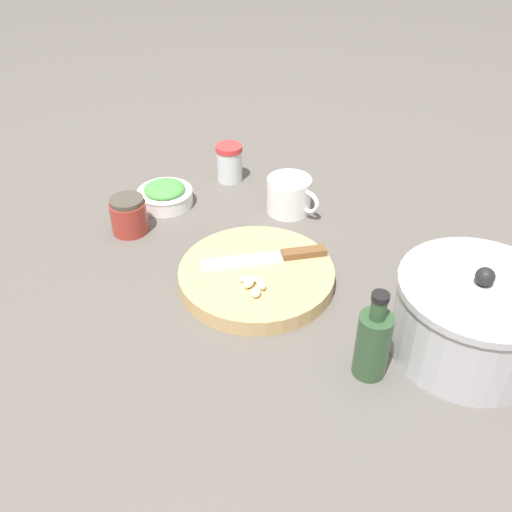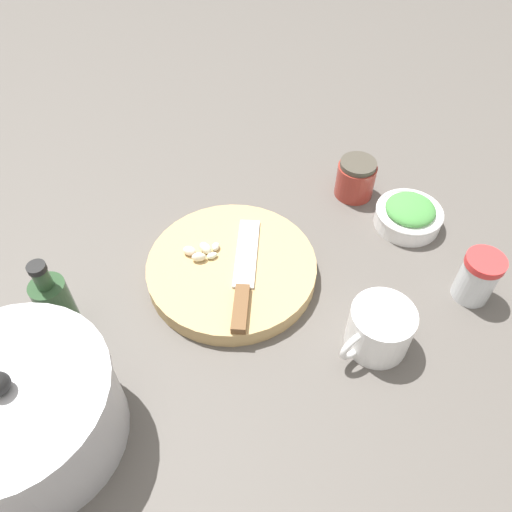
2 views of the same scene
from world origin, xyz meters
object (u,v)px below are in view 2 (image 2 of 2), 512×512
at_px(garlic_cloves, 202,251).
at_px(herb_bowl, 409,215).
at_px(honey_jar, 356,178).
at_px(oil_bottle, 57,306).
at_px(cutting_board, 232,269).
at_px(chef_knife, 244,278).
at_px(coffee_mug, 379,329).
at_px(stock_pot, 23,414).
at_px(spice_jar, 478,277).

distance_m(garlic_cloves, herb_bowl, 0.38).
bearing_deg(herb_bowl, honey_jar, -46.24).
relative_size(garlic_cloves, herb_bowl, 0.53).
bearing_deg(honey_jar, herb_bowl, 133.76).
height_order(garlic_cloves, oil_bottle, oil_bottle).
distance_m(cutting_board, oil_bottle, 0.27).
xyz_separation_m(honey_jar, oil_bottle, (0.49, 0.29, 0.02)).
relative_size(chef_knife, herb_bowl, 1.92).
relative_size(garlic_cloves, honey_jar, 0.85).
xyz_separation_m(garlic_cloves, coffee_mug, (-0.26, 0.16, 0.00)).
relative_size(honey_jar, oil_bottle, 0.50).
relative_size(herb_bowl, coffee_mug, 1.07).
distance_m(coffee_mug, stock_pot, 0.48).
height_order(garlic_cloves, herb_bowl, herb_bowl).
xyz_separation_m(herb_bowl, oil_bottle, (0.57, 0.20, 0.04)).
bearing_deg(oil_bottle, cutting_board, -158.87).
bearing_deg(honey_jar, oil_bottle, 30.89).
bearing_deg(coffee_mug, herb_bowl, -113.38).
xyz_separation_m(herb_bowl, honey_jar, (0.08, -0.09, 0.01)).
distance_m(garlic_cloves, oil_bottle, 0.24).
relative_size(cutting_board, coffee_mug, 2.47).
bearing_deg(cutting_board, chef_knife, 118.38).
distance_m(cutting_board, herb_bowl, 0.34).
relative_size(cutting_board, honey_jar, 3.68).
relative_size(oil_bottle, stock_pot, 0.63).
bearing_deg(herb_bowl, stock_pot, 32.73).
xyz_separation_m(cutting_board, oil_bottle, (0.25, 0.10, 0.05)).
height_order(cutting_board, spice_jar, spice_jar).
xyz_separation_m(spice_jar, coffee_mug, (0.17, 0.08, -0.01)).
distance_m(herb_bowl, stock_pot, 0.68).
bearing_deg(stock_pot, cutting_board, -134.24).
xyz_separation_m(herb_bowl, spice_jar, (-0.06, 0.16, 0.02)).
bearing_deg(honey_jar, garlic_cloves, 31.47).
bearing_deg(stock_pot, herb_bowl, -147.27).
bearing_deg(cutting_board, spice_jar, 171.81).
bearing_deg(spice_jar, garlic_cloves, -9.93).
bearing_deg(spice_jar, oil_bottle, 3.80).
relative_size(cutting_board, chef_knife, 1.20).
bearing_deg(spice_jar, chef_knife, -3.00).
bearing_deg(garlic_cloves, coffee_mug, 148.39).
bearing_deg(herb_bowl, coffee_mug, 66.62).
height_order(chef_knife, spice_jar, spice_jar).
bearing_deg(cutting_board, coffee_mug, 146.57).
distance_m(cutting_board, stock_pot, 0.37).
height_order(coffee_mug, oil_bottle, oil_bottle).
height_order(spice_jar, stock_pot, stock_pot).
bearing_deg(cutting_board, garlic_cloves, -22.81).
bearing_deg(honey_jar, spice_jar, 120.60).
distance_m(chef_knife, herb_bowl, 0.33).
height_order(cutting_board, coffee_mug, coffee_mug).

